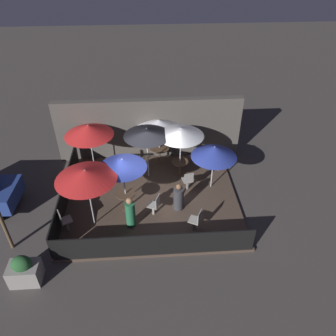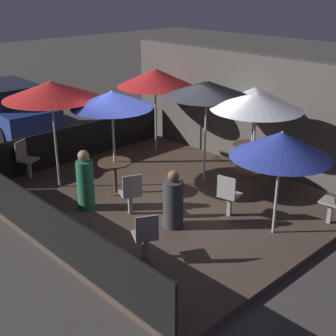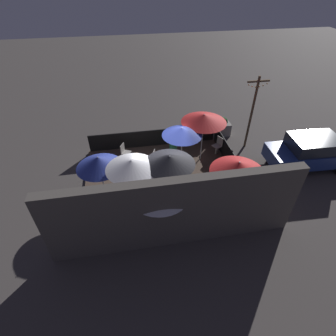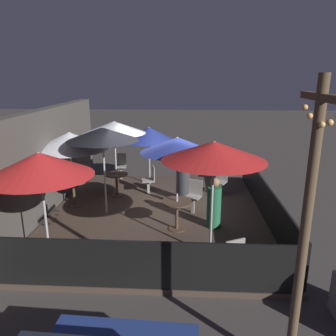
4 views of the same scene
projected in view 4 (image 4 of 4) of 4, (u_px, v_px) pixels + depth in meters
name	position (u px, v px, depth m)	size (l,w,h in m)	color
ground_plane	(158.00, 216.00, 9.32)	(60.00, 60.00, 0.00)	#423D3A
patio_deck	(158.00, 214.00, 9.30)	(6.95, 5.98, 0.12)	#47382D
building_wall	(42.00, 164.00, 9.08)	(8.55, 0.36, 2.97)	#4C4742
fence_front	(264.00, 199.00, 9.00)	(6.75, 0.05, 0.95)	black
fence_side_left	(141.00, 265.00, 5.86)	(0.05, 5.78, 0.95)	black
patio_umbrella_0	(177.00, 145.00, 7.69)	(1.77, 1.77, 2.36)	#B2B2B7
patio_umbrella_1	(114.00, 127.00, 10.00)	(1.94, 1.94, 2.40)	#B2B2B7
patio_umbrella_2	(69.00, 141.00, 9.31)	(2.17, 2.17, 2.20)	#B2B2B7
patio_umbrella_3	(214.00, 151.00, 6.47)	(2.11, 2.11, 2.50)	#B2B2B7
patio_umbrella_4	(102.00, 134.00, 8.64)	(1.92, 1.92, 2.43)	#B2B2B7
patio_umbrella_5	(40.00, 164.00, 6.38)	(2.09, 2.09, 2.32)	#B2B2B7
patio_umbrella_6	(149.00, 134.00, 11.27)	(1.85, 1.85, 2.04)	#B2B2B7
dining_table_0	(177.00, 207.00, 8.12)	(0.75, 0.75, 0.76)	#4C3828
dining_table_1	(117.00, 179.00, 10.45)	(0.73, 0.73, 0.73)	#4C3828
dining_table_2	(73.00, 185.00, 9.68)	(0.94, 0.94, 0.78)	#4C3828
patio_chair_0	(194.00, 195.00, 9.18)	(0.52, 0.52, 0.93)	gray
patio_chair_1	(220.00, 180.00, 10.55)	(0.54, 0.54, 0.90)	gray
patio_chair_2	(231.00, 258.00, 6.00)	(0.53, 0.53, 0.95)	gray
patio_chair_3	(150.00, 179.00, 10.62)	(0.47, 0.47, 0.93)	gray
patio_chair_4	(121.00, 165.00, 12.27)	(0.45, 0.45, 0.93)	gray
patron_0	(184.00, 184.00, 10.09)	(0.44, 0.44, 1.18)	#333338
patron_1	(214.00, 205.00, 8.26)	(0.45, 0.45, 1.31)	#236642
light_post	(306.00, 225.00, 3.82)	(1.10, 0.12, 3.90)	brown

